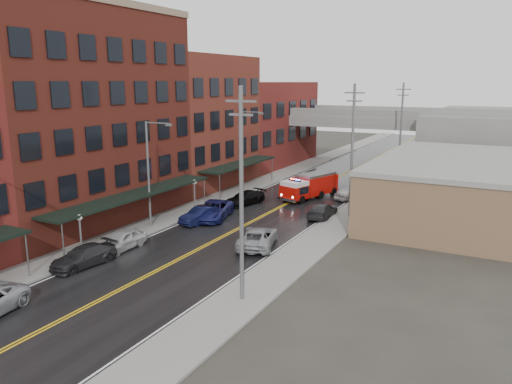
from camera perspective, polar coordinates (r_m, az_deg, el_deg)
The scene contains 30 objects.
road at distance 44.66m, azimuth -0.20°, elevation -3.27°, with size 11.00×160.00×0.02m, color black.
sidewalk_left at distance 48.38m, azimuth -7.86°, elevation -2.06°, with size 3.00×160.00×0.15m, color slate.
sidewalk_right at distance 41.85m, azimuth 8.69°, elevation -4.43°, with size 3.00×160.00×0.15m, color slate.
curb_left at distance 47.46m, azimuth -6.24°, elevation -2.30°, with size 0.30×160.00×0.15m, color gray.
curb_right at distance 42.38m, azimuth 6.58°, elevation -4.14°, with size 0.30×160.00×0.15m, color gray.
brick_building_b at distance 45.68m, azimuth -19.60°, elevation 7.83°, with size 9.00×20.00×18.00m, color #4F1B14.
brick_building_c at distance 59.05m, azimuth -6.89°, elevation 7.93°, with size 9.00×15.00×15.00m, color maroon.
brick_building_far at distance 74.19m, azimuth 0.90°, elevation 7.80°, with size 9.00×20.00×12.00m, color maroon.
tan_building at distance 49.06m, azimuth 22.36°, elevation 0.21°, with size 14.00×22.00×5.00m, color brown.
right_far_block at distance 78.37m, azimuth 26.19°, elevation 5.31°, with size 18.00×30.00×8.00m, color slate.
awning_1 at distance 42.51m, azimuth -13.67°, elevation -0.31°, with size 2.60×18.00×3.09m.
awning_2 at distance 56.52m, azimuth -1.90°, elevation 3.20°, with size 2.60×13.00×3.09m.
globe_lamp_1 at distance 37.11m, azimuth -19.48°, elevation -3.64°, with size 0.44×0.44×3.12m.
globe_lamp_2 at distance 47.35m, azimuth -7.05°, elevation 0.43°, with size 0.44×0.44×3.12m.
street_lamp_1 at distance 42.22m, azimuth -11.97°, elevation 2.73°, with size 2.64×0.22×9.00m.
street_lamp_2 at distance 55.31m, azimuth -1.33°, elevation 5.30°, with size 2.64×0.22×9.00m.
utility_pole_0 at distance 26.99m, azimuth -1.68°, elevation -0.09°, with size 1.80×0.24×12.00m.
utility_pole_1 at distance 45.22m, azimuth 10.93°, elevation 4.85°, with size 1.80×0.24×12.00m.
utility_pole_2 at distance 64.50m, azimuth 16.22°, elevation 6.85°, with size 1.80×0.24×12.00m.
overpass at distance 73.03m, azimuth 11.78°, elevation 7.45°, with size 40.00×10.00×7.50m.
fire_truck at distance 52.89m, azimuth 6.12°, elevation 0.73°, with size 4.42×7.45×2.59m.
parked_car_left_3 at distance 35.77m, azimuth -19.11°, elevation -6.96°, with size 1.91×4.69×1.36m, color #262629.
parked_car_left_4 at distance 38.30m, azimuth -15.08°, elevation -5.34°, with size 1.70×4.23×1.44m, color #B9B9B9.
parked_car_left_5 at distance 44.06m, azimuth -6.30°, elevation -2.63°, with size 1.50×4.30×1.42m, color black.
parked_car_left_6 at distance 45.21m, azimuth -4.95°, elevation -2.08°, with size 2.65×5.74×1.60m, color navy.
parked_car_left_7 at distance 50.23m, azimuth -1.25°, elevation -0.69°, with size 1.88×4.63×1.34m, color black.
parked_car_right_0 at distance 37.58m, azimuth 0.20°, elevation -5.18°, with size 2.50×5.41×1.50m, color gray.
parked_car_right_1 at distance 45.91m, azimuth 7.59°, elevation -2.09°, with size 1.87×4.61×1.34m, color #2A2B2D.
parked_car_right_2 at distance 53.25m, azimuth 10.58°, elevation -0.15°, with size 1.57×3.91×1.33m, color #BBBBBB.
parked_car_right_3 at distance 58.87m, azimuth 12.34°, elevation 1.06°, with size 1.56×4.47×1.47m, color black.
Camera 1 is at (20.19, -7.90, 12.25)m, focal length 35.00 mm.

